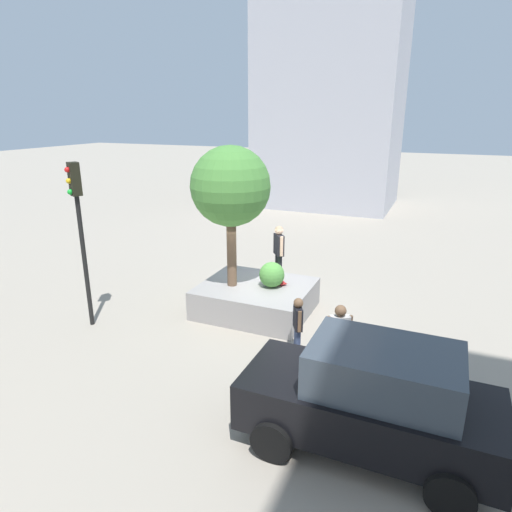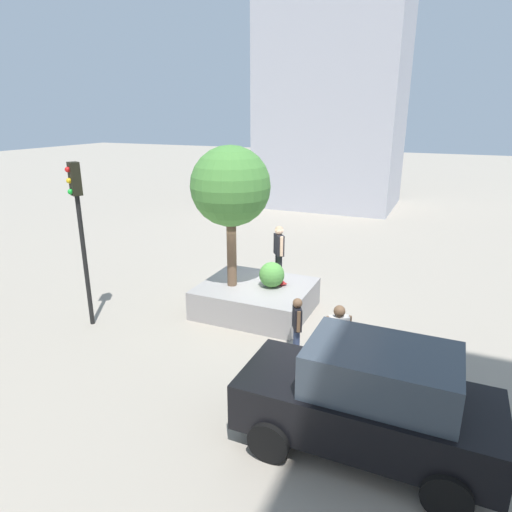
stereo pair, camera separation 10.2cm
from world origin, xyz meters
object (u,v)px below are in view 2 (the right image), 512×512
object	(u,v)px
skateboard	(278,280)
traffic_light_corner	(79,217)
pedestrian_crossing	(297,323)
sedan_parked	(369,399)
bystander_watching	(338,335)
planter_ledge	(256,298)
skateboarder	(279,249)
plaza_tree	(231,187)

from	to	relation	value
skateboard	traffic_light_corner	xyz separation A→B (m)	(4.43, 3.12, 2.17)
pedestrian_crossing	sedan_parked	bearing A→B (deg)	129.99
bystander_watching	planter_ledge	bearing A→B (deg)	-37.63
skateboarder	planter_ledge	bearing A→B (deg)	43.55
planter_ledge	skateboarder	xyz separation A→B (m)	(-0.52, -0.49, 1.45)
sedan_parked	traffic_light_corner	world-z (taller)	traffic_light_corner
pedestrian_crossing	skateboard	bearing A→B (deg)	-59.88
traffic_light_corner	plaza_tree	bearing A→B (deg)	-144.15
plaza_tree	planter_ledge	bearing A→B (deg)	-157.71
planter_ledge	sedan_parked	distance (m)	6.13
traffic_light_corner	pedestrian_crossing	xyz separation A→B (m)	(-5.85, -0.68, -2.20)
plaza_tree	pedestrian_crossing	size ratio (longest dim) A/B	2.67
planter_ledge	plaza_tree	size ratio (longest dim) A/B	0.78
sedan_parked	planter_ledge	bearing A→B (deg)	-47.85
bystander_watching	plaza_tree	bearing A→B (deg)	-29.33
planter_ledge	pedestrian_crossing	bearing A→B (deg)	134.80
planter_ledge	traffic_light_corner	size ratio (longest dim) A/B	0.70
planter_ledge	traffic_light_corner	distance (m)	5.41
plaza_tree	bystander_watching	distance (m)	5.04
bystander_watching	traffic_light_corner	bearing A→B (deg)	2.45
traffic_light_corner	bystander_watching	world-z (taller)	traffic_light_corner
sedan_parked	pedestrian_crossing	xyz separation A→B (m)	(2.17, -2.58, -0.16)
skateboard	sedan_parked	world-z (taller)	sedan_parked
plaza_tree	sedan_parked	bearing A→B (deg)	138.10
sedan_parked	bystander_watching	distance (m)	2.44
skateboard	plaza_tree	bearing A→B (deg)	33.00
traffic_light_corner	bystander_watching	bearing A→B (deg)	-177.55
planter_ledge	pedestrian_crossing	world-z (taller)	pedestrian_crossing
planter_ledge	pedestrian_crossing	distance (m)	2.78
skateboard	bystander_watching	xyz separation A→B (m)	(-2.50, 2.82, 0.07)
planter_ledge	skateboard	xyz separation A→B (m)	(-0.52, -0.49, 0.48)
plaza_tree	sedan_parked	distance (m)	6.92
traffic_light_corner	skateboarder	bearing A→B (deg)	-144.88
skateboard	skateboarder	distance (m)	0.98
skateboard	sedan_parked	bearing A→B (deg)	125.50
planter_ledge	bystander_watching	size ratio (longest dim) A/B	1.88
traffic_light_corner	pedestrian_crossing	bearing A→B (deg)	-173.34
plaza_tree	traffic_light_corner	xyz separation A→B (m)	(3.27, 2.36, -0.66)
pedestrian_crossing	skateboarder	bearing A→B (deg)	-59.88
planter_ledge	pedestrian_crossing	size ratio (longest dim) A/B	2.09
plaza_tree	sedan_parked	xyz separation A→B (m)	(-4.75, 4.26, -2.70)
traffic_light_corner	pedestrian_crossing	size ratio (longest dim) A/B	2.98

